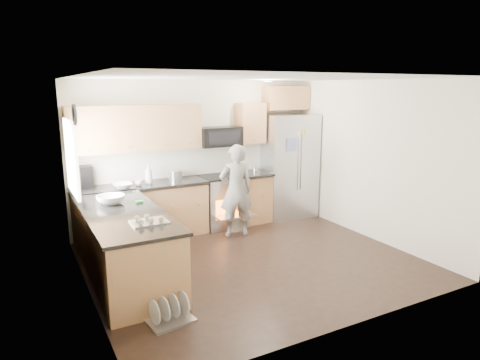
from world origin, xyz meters
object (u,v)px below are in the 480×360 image
refrigerator (288,166)px  dish_rack (170,314)px  stove_range (222,189)px  person (236,191)px

refrigerator → dish_rack: refrigerator is taller
stove_range → refrigerator: 1.45m
stove_range → person: (-0.04, -0.60, 0.11)m
refrigerator → person: (-1.46, -0.61, -0.21)m
person → refrigerator: bearing=-146.0°
person → dish_rack: bearing=59.2°
dish_rack → person: bearing=47.7°
refrigerator → dish_rack: 4.42m
person → dish_rack: (-1.91, -2.10, -0.70)m
stove_range → refrigerator: bearing=0.3°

